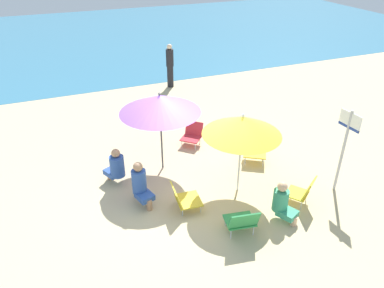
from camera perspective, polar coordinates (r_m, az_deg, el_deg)
The scene contains 14 objects.
ground_plane at distance 8.47m, azimuth -1.38°, elevation -5.99°, with size 40.00×40.00×0.00m, color #CCB789.
sea_water at distance 21.47m, azimuth -15.47°, elevation 15.57°, with size 40.00×16.00×0.01m, color teal.
umbrella_purple at distance 8.19m, azimuth -5.00°, elevation 6.22°, with size 1.83×1.83×1.95m.
umbrella_yellow at distance 7.47m, azimuth 7.78°, elevation 2.86°, with size 1.63×1.63×1.86m.
beach_chair_a at distance 7.03m, azimuth 7.72°, elevation -11.70°, with size 0.63×0.61×0.63m.
beach_chair_b at distance 9.84m, azimuth 0.05°, elevation 1.58°, with size 0.72×0.72×0.58m.
beach_chair_c at distance 7.57m, azimuth -1.33°, elevation -8.35°, with size 0.61×0.58×0.57m.
beach_chair_d at distance 9.26m, azimuth 9.73°, elevation -0.74°, with size 0.77×0.79×0.57m.
beach_chair_e at distance 7.98m, azimuth 16.79°, elevation -6.97°, with size 0.66×0.67×0.67m.
person_a at distance 7.47m, azimuth 13.85°, elevation -8.72°, with size 0.44×0.54×0.86m.
person_b at distance 8.34m, azimuth -11.69°, elevation -3.44°, with size 0.46×0.55×0.93m.
person_c at distance 7.68m, azimuth -7.98°, elevation -6.12°, with size 0.40×0.54×0.98m.
person_d at distance 13.58m, azimuth -3.43°, elevation 12.02°, with size 0.27×0.27×1.57m.
warning_sign at distance 8.22m, azimuth 22.68°, elevation 0.67°, with size 0.08×0.52×1.92m.
Camera 1 is at (-2.36, -6.44, 4.97)m, focal length 34.47 mm.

